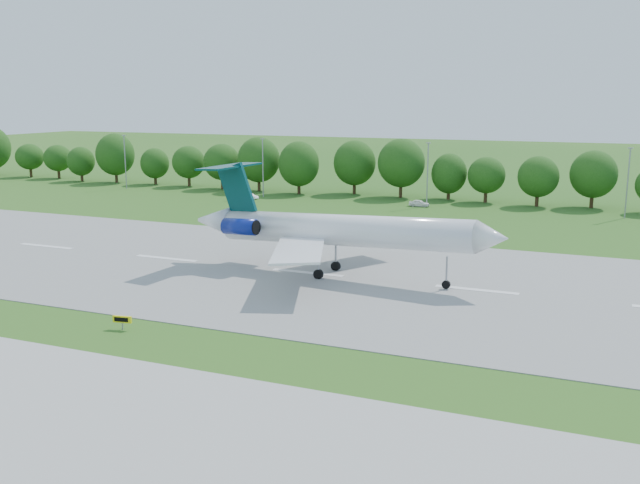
{
  "coord_description": "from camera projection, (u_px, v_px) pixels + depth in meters",
  "views": [
    {
      "loc": [
        12.95,
        -50.42,
        20.62
      ],
      "look_at": [
        -15.5,
        18.0,
        5.49
      ],
      "focal_mm": 40.0,
      "sensor_mm": 36.0,
      "label": 1
    }
  ],
  "objects": [
    {
      "name": "tree_line",
      "position": [
        542.0,
        173.0,
        136.61
      ],
      "size": [
        288.4,
        8.4,
        10.4
      ],
      "color": "#382314",
      "rests_on": "ground"
    },
    {
      "name": "service_vehicle_a",
      "position": [
        250.0,
        196.0,
        146.21
      ],
      "size": [
        3.62,
        1.85,
        1.14
      ],
      "primitive_type": "imported",
      "rotation": [
        0.0,
        0.0,
        1.38
      ],
      "color": "white",
      "rests_on": "ground"
    },
    {
      "name": "airliner",
      "position": [
        328.0,
        228.0,
        82.82
      ],
      "size": [
        39.6,
        28.75,
        12.76
      ],
      "rotation": [
        0.0,
        -0.04,
        -0.08
      ],
      "color": "white",
      "rests_on": "ground"
    },
    {
      "name": "ground",
      "position": [
        416.0,
        371.0,
        54.61
      ],
      "size": [
        600.0,
        600.0,
        0.0
      ],
      "primitive_type": "plane",
      "color": "#225716",
      "rests_on": "ground"
    },
    {
      "name": "service_vehicle_b",
      "position": [
        419.0,
        203.0,
        136.15
      ],
      "size": [
        3.95,
        1.74,
        1.32
      ],
      "primitive_type": "imported",
      "rotation": [
        0.0,
        0.0,
        1.62
      ],
      "color": "white",
      "rests_on": "ground"
    },
    {
      "name": "runway",
      "position": [
        477.0,
        290.0,
        77.22
      ],
      "size": [
        400.0,
        45.0,
        0.08
      ],
      "primitive_type": "cube",
      "color": "gray",
      "rests_on": "ground"
    },
    {
      "name": "light_poles",
      "position": [
        522.0,
        177.0,
        128.47
      ],
      "size": [
        175.9,
        0.25,
        12.19
      ],
      "color": "gray",
      "rests_on": "ground"
    },
    {
      "name": "taxi_sign_left",
      "position": [
        122.0,
        320.0,
        64.11
      ],
      "size": [
        1.82,
        0.5,
        1.27
      ],
      "rotation": [
        0.0,
        0.0,
        0.17
      ],
      "color": "gray",
      "rests_on": "ground"
    }
  ]
}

